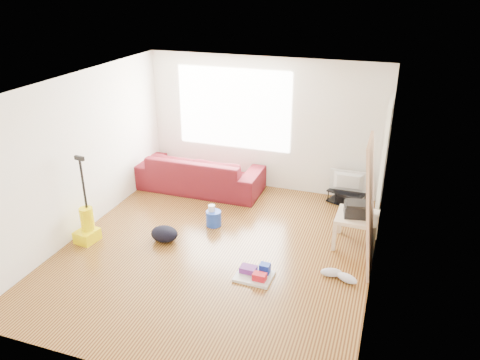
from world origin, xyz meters
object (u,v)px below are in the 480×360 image
(tv_stand, at_px, (346,197))
(bucket, at_px, (214,225))
(backpack, at_px, (165,240))
(cleaning_tray, at_px, (255,274))
(vacuum, at_px, (87,226))
(side_table, at_px, (357,220))
(sofa, at_px, (200,189))

(tv_stand, xyz_separation_m, bucket, (-1.98, -1.51, -0.13))
(bucket, height_order, backpack, bucket)
(cleaning_tray, relative_size, vacuum, 0.37)
(side_table, xyz_separation_m, cleaning_tray, (-1.19, -1.32, -0.37))
(side_table, distance_m, bucket, 2.32)
(tv_stand, distance_m, vacuum, 4.48)
(side_table, height_order, bucket, side_table)
(cleaning_tray, bearing_deg, side_table, 47.87)
(backpack, bearing_deg, tv_stand, 42.60)
(side_table, height_order, cleaning_tray, side_table)
(cleaning_tray, xyz_separation_m, backpack, (-1.63, 0.47, -0.05))
(tv_stand, relative_size, vacuum, 0.52)
(tv_stand, distance_m, side_table, 1.43)
(cleaning_tray, distance_m, vacuum, 2.77)
(sofa, relative_size, cleaning_tray, 4.63)
(tv_stand, bearing_deg, backpack, -116.94)
(sofa, xyz_separation_m, bucket, (0.78, -1.24, 0.00))
(vacuum, bearing_deg, backpack, 26.33)
(tv_stand, height_order, vacuum, vacuum)
(tv_stand, relative_size, side_table, 1.16)
(vacuum, bearing_deg, cleaning_tray, 6.02)
(bucket, bearing_deg, sofa, 122.03)
(tv_stand, height_order, cleaning_tray, tv_stand)
(tv_stand, distance_m, backpack, 3.36)
(sofa, height_order, bucket, sofa)
(cleaning_tray, relative_size, backpack, 1.20)
(cleaning_tray, bearing_deg, sofa, 127.65)
(bucket, distance_m, backpack, 0.89)
(tv_stand, height_order, bucket, tv_stand)
(side_table, distance_m, cleaning_tray, 1.81)
(sofa, distance_m, tv_stand, 2.77)
(tv_stand, relative_size, backpack, 1.69)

